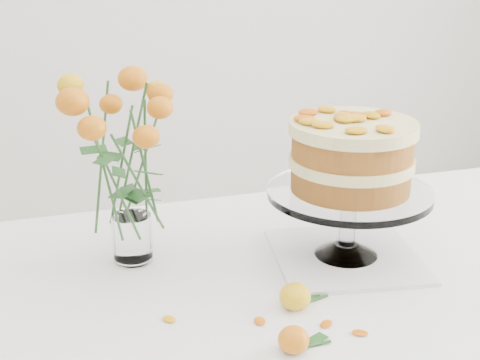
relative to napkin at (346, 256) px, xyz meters
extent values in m
cube|color=tan|center=(-0.12, -0.07, -0.03)|extent=(1.40, 0.90, 0.04)
cylinder|color=tan|center=(0.50, 0.30, -0.41)|extent=(0.06, 0.06, 0.71)
cube|color=white|center=(-0.12, -0.07, -0.01)|extent=(1.42, 0.92, 0.01)
cube|color=white|center=(-0.12, 0.39, -0.11)|extent=(1.42, 0.01, 0.20)
cube|color=white|center=(0.00, 0.00, 0.00)|extent=(0.31, 0.31, 0.01)
cylinder|color=white|center=(0.00, 0.00, 0.08)|extent=(0.03, 0.03, 0.10)
cylinder|color=white|center=(0.00, 0.00, 0.13)|extent=(0.31, 0.31, 0.01)
cylinder|color=brown|center=(0.00, 0.00, 0.16)|extent=(0.29, 0.29, 0.04)
cylinder|color=#F9DCA1|center=(0.00, 0.00, 0.19)|extent=(0.30, 0.30, 0.02)
cylinder|color=brown|center=(0.00, 0.00, 0.23)|extent=(0.29, 0.29, 0.04)
cylinder|color=#F9DCA1|center=(0.00, 0.00, 0.26)|extent=(0.30, 0.30, 0.02)
cylinder|color=white|center=(-0.40, 0.11, 0.00)|extent=(0.06, 0.06, 0.01)
cylinder|color=white|center=(-0.40, 0.11, 0.05)|extent=(0.08, 0.08, 0.09)
ellipsoid|color=yellow|center=(-0.16, -0.14, 0.02)|extent=(0.05, 0.05, 0.05)
cylinder|color=#275823|center=(-0.13, -0.14, 0.00)|extent=(0.06, 0.02, 0.01)
ellipsoid|color=#C86209|center=(-0.21, -0.26, 0.02)|extent=(0.05, 0.05, 0.04)
cylinder|color=#275823|center=(-0.18, -0.26, 0.00)|extent=(0.06, 0.01, 0.00)
ellipsoid|color=#EBA00E|center=(-0.24, -0.17, 0.00)|extent=(0.03, 0.02, 0.00)
ellipsoid|color=#EBA00E|center=(-0.14, -0.21, 0.00)|extent=(0.03, 0.02, 0.00)
ellipsoid|color=#EBA00E|center=(-0.10, -0.25, 0.00)|extent=(0.03, 0.02, 0.00)
ellipsoid|color=#EBA00E|center=(-0.38, -0.12, 0.00)|extent=(0.03, 0.02, 0.00)
camera|label=1|loc=(-0.55, -1.06, 0.58)|focal=50.00mm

